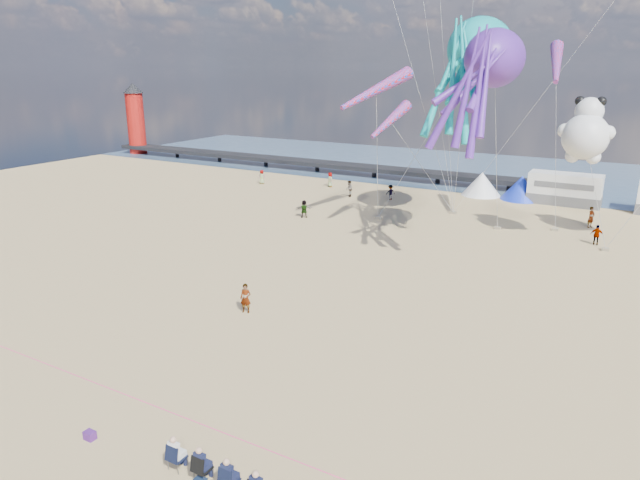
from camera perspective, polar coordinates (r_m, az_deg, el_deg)
The scene contains 29 objects.
ground at distance 25.84m, azimuth -3.22°, elevation -12.83°, with size 120.00×120.00×0.00m, color tan.
water at distance 75.84m, azimuth 20.11°, elevation 6.20°, with size 120.00×120.00×0.00m, color #3B5572.
pier at distance 75.51m, azimuth -2.94°, elevation 7.92°, with size 60.00×3.00×0.50m, color black.
lighthouse at distance 93.15m, azimuth -17.92°, elevation 11.02°, with size 2.60×2.60×9.00m, color #A5140F.
motorhome_0 at distance 60.14m, azimuth 23.27°, elevation 4.72°, with size 6.60×2.50×3.00m, color silver.
tent_white at distance 61.56m, azimuth 15.85°, elevation 5.42°, with size 4.00×4.00×2.40m, color white.
tent_blue at distance 60.75m, azimuth 19.50°, elevation 4.95°, with size 4.00×4.00×2.40m, color #1933CC.
spectator_row at distance 19.39m, azimuth -9.02°, elevation -22.16°, with size 6.10×0.90×1.30m, color black, non-canonical shape.
cooler_purple at distance 23.12m, azimuth -22.03°, elevation -17.65°, with size 0.40×0.30×0.32m, color #4E1E71.
rope_line at distance 22.47m, azimuth -10.52°, elevation -18.10°, with size 0.03×0.03×34.00m, color #F2338C.
standing_person at distance 31.23m, azimuth -7.45°, elevation -5.80°, with size 0.60×0.39×1.64m, color tan.
beachgoer_0 at distance 63.54m, azimuth 1.01°, elevation 6.05°, with size 0.59×0.39×1.62m, color #7F6659.
beachgoer_1 at distance 58.66m, azimuth 2.93°, elevation 5.14°, with size 0.82×0.53×1.68m, color #7F6659.
beachgoer_2 at distance 57.73m, azimuth 7.06°, elevation 4.76°, with size 0.74×0.57×1.52m, color #7F6659.
beachgoer_3 at distance 47.32m, azimuth 25.95°, elevation 0.46°, with size 1.00×0.58×1.55m, color #7F6659.
beachgoer_4 at distance 50.41m, azimuth -1.60°, elevation 3.13°, with size 0.93×0.39×1.58m, color #7F6659.
beachgoer_5 at distance 52.28m, azimuth 25.48°, elevation 2.08°, with size 1.64×0.52×1.77m, color #7F6659.
beachgoer_6 at distance 65.56m, azimuth -5.84°, elevation 6.30°, with size 0.58×0.38×1.60m, color #7F6659.
sandbag_a at distance 50.33m, azimuth 5.82°, elevation 2.23°, with size 0.50×0.35×0.22m, color gray.
sandbag_b at distance 49.12m, azimuth 17.32°, elevation 1.17°, with size 0.50×0.35×0.22m, color gray.
sandbag_c at distance 46.31m, azimuth 26.65°, elevation -0.83°, with size 0.50×0.35×0.22m, color gray.
sandbag_d at distance 50.26m, azimuth 22.46°, elevation 0.99°, with size 0.50×0.35×0.22m, color gray.
sandbag_e at distance 53.19m, azimuth 13.19°, elevation 2.67°, with size 0.50×0.35×0.22m, color gray.
kite_octopus_teal at distance 47.05m, azimuth 15.76°, elevation 17.89°, with size 4.21×9.82×11.23m, color #129A9D, non-canonical shape.
kite_octopus_purple at distance 40.40m, azimuth 17.06°, elevation 16.98°, with size 3.76×8.77×10.02m, color #542595, non-canonical shape.
kite_panda at distance 44.87m, azimuth 25.00°, elevation 9.35°, with size 3.89×3.67×5.50m, color silver, non-canonical shape.
windsock_left at distance 45.93m, azimuth 5.64°, elevation 14.72°, with size 1.10×7.29×7.29m, color red, non-canonical shape.
windsock_mid at distance 47.55m, azimuth 22.56°, elevation 16.03°, with size 1.00×6.10×6.10m, color red, non-canonical shape.
windsock_right at distance 44.22m, azimuth 7.01°, elevation 11.76°, with size 0.90×4.53×4.53m, color red, non-canonical shape.
Camera 1 is at (12.36, -18.72, 12.82)m, focal length 32.00 mm.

